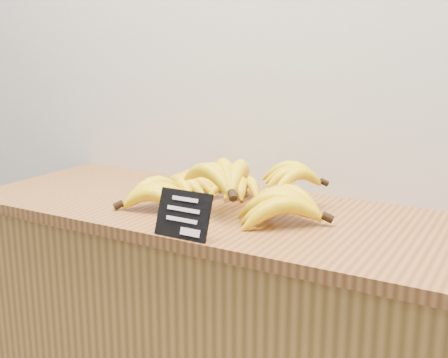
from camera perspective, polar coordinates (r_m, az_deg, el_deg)
counter_top at (r=1.46m, az=0.97°, el=-3.61°), size 1.46×0.54×0.03m
chalkboard_sign at (r=1.24m, az=-4.17°, el=-3.62°), size 0.13×0.04×0.10m
banana_pile at (r=1.44m, az=0.15°, el=-1.10°), size 0.56×0.37×0.13m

